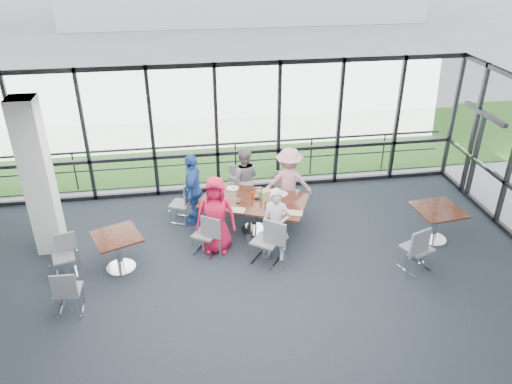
{
  "coord_description": "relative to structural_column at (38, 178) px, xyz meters",
  "views": [
    {
      "loc": [
        -0.78,
        -6.09,
        5.89
      ],
      "look_at": [
        0.59,
        2.72,
        1.1
      ],
      "focal_mm": 35.0,
      "sensor_mm": 36.0,
      "label": 1
    }
  ],
  "objects": [
    {
      "name": "floor",
      "position": [
        3.6,
        -3.0,
        -1.61
      ],
      "size": [
        12.0,
        10.0,
        0.02
      ],
      "primitive_type": "cube",
      "color": "#1D242B",
      "rests_on": "ground"
    },
    {
      "name": "ceiling",
      "position": [
        3.6,
        -3.0,
        1.6
      ],
      "size": [
        12.0,
        10.0,
        0.04
      ],
      "primitive_type": "cube",
      "color": "white",
      "rests_on": "ground"
    },
    {
      "name": "curtain_wall_back",
      "position": [
        3.6,
        2.0,
        0.0
      ],
      "size": [
        12.0,
        0.1,
        3.2
      ],
      "primitive_type": "cube",
      "color": "white",
      "rests_on": "ground"
    },
    {
      "name": "exit_door",
      "position": [
        9.6,
        0.75,
        -0.55
      ],
      "size": [
        0.12,
        1.6,
        2.1
      ],
      "primitive_type": "cube",
      "color": "black",
      "rests_on": "ground"
    },
    {
      "name": "structural_column",
      "position": [
        0.0,
        0.0,
        0.0
      ],
      "size": [
        0.5,
        0.5,
        3.2
      ],
      "primitive_type": "cube",
      "color": "white",
      "rests_on": "ground"
    },
    {
      "name": "apron",
      "position": [
        3.6,
        7.0,
        -1.62
      ],
      "size": [
        80.0,
        70.0,
        0.02
      ],
      "primitive_type": "cube",
      "color": "gray",
      "rests_on": "ground"
    },
    {
      "name": "grass_strip",
      "position": [
        3.6,
        5.0,
        -1.59
      ],
      "size": [
        80.0,
        5.0,
        0.01
      ],
      "primitive_type": "cube",
      "color": "#27571A",
      "rests_on": "ground"
    },
    {
      "name": "guard_rail",
      "position": [
        3.6,
        2.6,
        -1.1
      ],
      "size": [
        12.0,
        0.06,
        0.06
      ],
      "primitive_type": "cylinder",
      "rotation": [
        0.0,
        1.57,
        0.0
      ],
      "color": "#2D2D33",
      "rests_on": "ground"
    },
    {
      "name": "main_table",
      "position": [
        4.19,
        0.02,
        -0.95
      ],
      "size": [
        2.49,
        2.0,
        0.75
      ],
      "rotation": [
        0.0,
        0.0,
        -0.43
      ],
      "color": "black",
      "rests_on": "ground"
    },
    {
      "name": "side_table_left",
      "position": [
        1.44,
        -0.94,
        -0.97
      ],
      "size": [
        1.07,
        1.07,
        0.75
      ],
      "rotation": [
        0.0,
        0.0,
        0.38
      ],
      "color": "black",
      "rests_on": "ground"
    },
    {
      "name": "side_table_right",
      "position": [
        7.88,
        -0.94,
        -0.96
      ],
      "size": [
        1.0,
        1.0,
        0.75
      ],
      "rotation": [
        0.0,
        0.0,
        0.11
      ],
      "color": "black",
      "rests_on": "ground"
    },
    {
      "name": "diner_near_left",
      "position": [
        3.34,
        -0.59,
        -0.78
      ],
      "size": [
        0.89,
        0.67,
        1.64
      ],
      "primitive_type": "imported",
      "rotation": [
        0.0,
        0.0,
        -0.2
      ],
      "color": "red",
      "rests_on": "ground"
    },
    {
      "name": "diner_near_right",
      "position": [
        4.47,
        -1.04,
        -0.84
      ],
      "size": [
        0.66,
        0.58,
        1.52
      ],
      "primitive_type": "imported",
      "rotation": [
        0.0,
        0.0,
        -0.36
      ],
      "color": "silver",
      "rests_on": "ground"
    },
    {
      "name": "diner_far_left",
      "position": [
        4.11,
        1.01,
        -0.84
      ],
      "size": [
        0.81,
        0.58,
        1.53
      ],
      "primitive_type": "imported",
      "rotation": [
        0.0,
        0.0,
        2.97
      ],
      "color": "gray",
      "rests_on": "ground"
    },
    {
      "name": "diner_far_right",
      "position": [
        5.06,
        0.58,
        -0.78
      ],
      "size": [
        1.16,
        0.78,
        1.64
      ],
      "primitive_type": "imported",
      "rotation": [
        0.0,
        0.0,
        2.9
      ],
      "color": "pink",
      "rests_on": "ground"
    },
    {
      "name": "diner_end",
      "position": [
        2.94,
        0.59,
        -0.78
      ],
      "size": [
        0.73,
        1.06,
        1.64
      ],
      "primitive_type": "imported",
      "rotation": [
        0.0,
        0.0,
        -1.8
      ],
      "color": "#2854A7",
      "rests_on": "ground"
    },
    {
      "name": "chair_main_nl",
      "position": [
        3.11,
        -0.67,
        -1.15
      ],
      "size": [
        0.6,
        0.6,
        0.89
      ],
      "primitive_type": null,
      "rotation": [
        0.0,
        0.0,
        -0.56
      ],
      "color": "gray",
      "rests_on": "ground"
    },
    {
      "name": "chair_main_nr",
      "position": [
        4.25,
        -1.17,
        -1.11
      ],
      "size": [
        0.68,
        0.68,
        0.99
      ],
      "primitive_type": null,
      "rotation": [
        0.0,
        0.0,
        -0.63
      ],
      "color": "gray",
      "rests_on": "ground"
    },
    {
      "name": "chair_main_fl",
      "position": [
        4.08,
        1.27,
        -1.16
      ],
      "size": [
        0.56,
        0.56,
        0.87
      ],
      "primitive_type": null,
      "rotation": [
        0.0,
        0.0,
        2.74
      ],
      "color": "gray",
      "rests_on": "ground"
    },
    {
      "name": "chair_main_fr",
      "position": [
        5.1,
        0.77,
        -1.16
      ],
      "size": [
        0.6,
        0.6,
        0.88
      ],
      "primitive_type": null,
      "rotation": [
        0.0,
        0.0,
        2.59
      ],
      "color": "gray",
      "rests_on": "ground"
    },
    {
      "name": "chair_main_end",
      "position": [
        2.64,
        0.66,
        -1.17
      ],
      "size": [
        0.55,
        0.55,
        0.86
      ],
      "primitive_type": null,
      "rotation": [
        0.0,
        0.0,
        -1.98
      ],
      "color": "gray",
      "rests_on": "ground"
    },
    {
      "name": "chair_spare_la",
      "position": [
        0.7,
        -2.04,
        -1.16
      ],
      "size": [
        0.44,
        0.44,
        0.87
      ],
      "primitive_type": null,
      "rotation": [
        0.0,
        0.0,
        -0.04
      ],
      "color": "gray",
      "rests_on": "ground"
    },
    {
      "name": "chair_spare_lb",
      "position": [
        0.43,
        -0.99,
        -1.2
      ],
      "size": [
        0.48,
        0.48,
        0.8
      ],
      "primitive_type": null,
      "rotation": [
        0.0,
        0.0,
        3.41
      ],
      "color": "gray",
      "rests_on": "ground"
    },
    {
      "name": "chair_spare_r",
      "position": [
        7.04,
        -1.84,
        -1.11
      ],
      "size": [
        0.62,
        0.62,
        0.98
      ],
      "primitive_type": null,
      "rotation": [
        0.0,
        0.0,
        0.37
      ],
      "color": "gray",
      "rests_on": "ground"
    },
    {
      "name": "plate_nl",
      "position": [
        3.55,
        -0.07,
        -0.84
      ],
      "size": [
        0.24,
        0.24,
        0.01
      ],
      "primitive_type": "cylinder",
      "color": "white",
      "rests_on": "main_table"
    },
    {
      "name": "plate_nr",
      "position": [
        4.62,
        -0.56,
        -0.84
      ],
      "size": [
        0.26,
        0.26,
        0.01
      ],
      "primitive_type": "cylinder",
      "color": "white",
      "rests_on": "main_table"
    },
    {
      "name": "plate_fl",
      "position": [
        3.81,
        0.62,
        -0.84
      ],
      "size": [
        0.27,
        0.27,
        0.01
      ],
      "primitive_type": "cylinder",
      "color": "white",
      "rests_on": "main_table"
    },
    {
      "name": "plate_fr",
      "position": [
        4.82,
        0.19,
        -0.84
      ],
      "size": [
        0.28,
        0.28,
        0.01
      ],
      "primitive_type": "cylinder",
      "color": "white",
      "rests_on": "main_table"
    },
    {
      "name": "plate_end",
      "position": [
        3.38,
        0.41,
        -0.84
      ],
      "size": [
        0.26,
        0.26,
        0.01
      ],
      "primitive_type": "cylinder",
      "color": "white",
      "rests_on": "main_table"
    },
    {
      "name": "tumbler_a",
      "position": [
        3.85,
        -0.07,
        -0.78
      ],
      "size": [
        0.07,
        0.07,
        0.15
      ],
      "primitive_type": "cylinder",
      "color": "white",
      "rests_on": "main_table"
    },
    {
      "name": "tumbler_b",
      "position": [
        4.39,
        -0.36,
        -0.78
      ],
      "size": [
        0.07,
        0.07,
        0.13
      ],
      "primitive_type": "cylinder",
      "color": "white",
      "rests_on": "main_table"
    },
    {
      "name": "tumbler_c",
      "position": [
        4.39,
        0.3,
        -0.78
      ],
      "size": [
        0.07,
        0.07,
        0.15
      ],
      "primitive_type": "cylinder",
      "color": "white",
      "rests_on": "main_table"
    },
    {
      "name": "tumbler_d",
      "position": [
        3.38,
        0.18,
        -0.79
      ],
      "size": [
        0.06,
        0.06,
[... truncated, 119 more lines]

